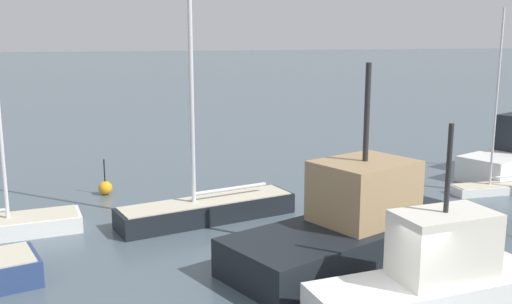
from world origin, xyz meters
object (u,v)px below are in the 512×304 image
Objects in this scene: sailboat_1 at (207,205)px; channel_buoy_0 at (105,188)px; fishing_boat_2 at (356,225)px; fishing_boat_1 at (434,280)px; sailboat_6 at (496,185)px.

sailboat_1 is 6.16m from channel_buoy_0.
channel_buoy_0 is (-3.45, 5.09, -0.29)m from sailboat_1.
fishing_boat_2 is at bearing -55.40° from channel_buoy_0.
fishing_boat_1 is at bearing -110.02° from fishing_boat_2.
channel_buoy_0 is at bearing 113.47° from fishing_boat_1.
sailboat_6 is 5.06× the size of channel_buoy_0.
sailboat_1 is at bearing 108.46° from fishing_boat_1.
channel_buoy_0 is (-7.08, 10.26, -0.74)m from fishing_boat_2.
fishing_boat_1 is (-9.82, -9.05, 0.59)m from sailboat_6.
sailboat_1 reaches higher than fishing_boat_1.
sailboat_6 is at bearing 167.76° from sailboat_1.
sailboat_1 is 10.01m from fishing_boat_1.
fishing_boat_1 is (3.57, -9.34, 0.36)m from sailboat_1.
sailboat_1 reaches higher than fishing_boat_2.
fishing_boat_2 is (-9.77, -4.87, 0.69)m from sailboat_6.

